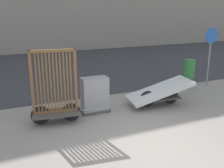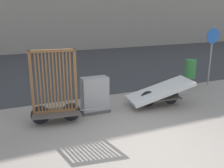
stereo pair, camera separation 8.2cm
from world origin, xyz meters
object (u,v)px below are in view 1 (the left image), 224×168
bike_cart_with_mattress (160,92)px  bike_cart_with_bedframe (55,96)px  utility_cabinet (95,96)px  sign_post (210,47)px  trash_bin (189,69)px

bike_cart_with_mattress → bike_cart_with_bedframe: bearing=-172.5°
bike_cart_with_bedframe → utility_cabinet: (1.18, 0.27, -0.25)m
bike_cart_with_bedframe → utility_cabinet: size_ratio=1.87×
sign_post → bike_cart_with_mattress: bearing=-158.6°
bike_cart_with_mattress → trash_bin: (2.12, 1.21, 0.29)m
bike_cart_with_mattress → sign_post: (3.05, 1.20, 1.06)m
bike_cart_with_bedframe → bike_cart_with_mattress: bearing=8.2°
trash_bin → sign_post: 1.21m
utility_cabinet → trash_bin: size_ratio=0.97×
trash_bin → bike_cart_with_bedframe: bearing=-167.2°
bike_cart_with_mattress → trash_bin: trash_bin is taller
bike_cart_with_bedframe → trash_bin: (5.33, 1.21, 0.00)m
bike_cart_with_bedframe → sign_post: bearing=19.0°
utility_cabinet → sign_post: size_ratio=0.46×
bike_cart_with_bedframe → utility_cabinet: bearing=21.2°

